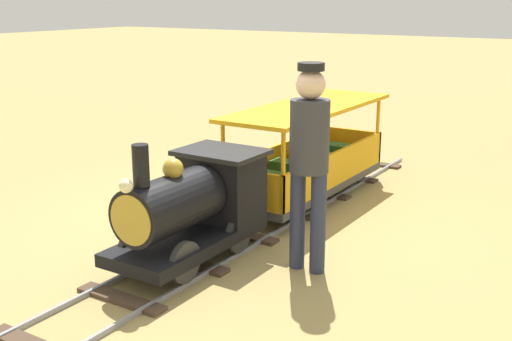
% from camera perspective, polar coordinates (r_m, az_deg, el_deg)
% --- Properties ---
extents(ground_plane, '(60.00, 60.00, 0.00)m').
position_cam_1_polar(ground_plane, '(5.97, -0.39, -5.26)').
color(ground_plane, '#A38C51').
extents(track, '(0.74, 6.05, 0.04)m').
position_cam_1_polar(track, '(6.11, 0.57, -4.60)').
color(track, gray).
rests_on(track, ground_plane).
extents(locomotive, '(0.70, 1.45, 1.04)m').
position_cam_1_polar(locomotive, '(5.16, -5.51, -2.96)').
color(locomotive, black).
rests_on(locomotive, ground_plane).
extents(passenger_car, '(0.80, 2.35, 0.97)m').
position_cam_1_polar(passenger_car, '(6.74, 4.64, 0.84)').
color(passenger_car, '#3F3F3F').
rests_on(passenger_car, ground_plane).
extents(conductor_person, '(0.30, 0.30, 1.62)m').
position_cam_1_polar(conductor_person, '(4.86, 4.73, 1.68)').
color(conductor_person, '#282D47').
rests_on(conductor_person, ground_plane).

